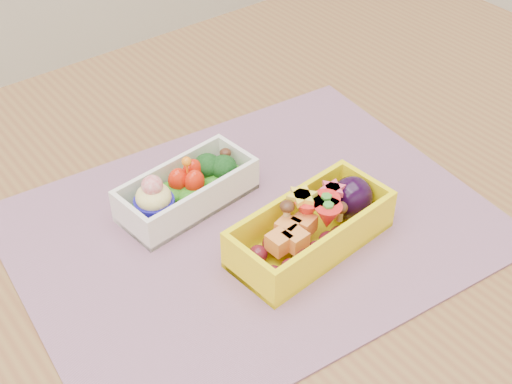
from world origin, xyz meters
TOP-DOWN VIEW (x-y plane):
  - table at (0.00, 0.00)m, footprint 1.20×0.80m
  - placemat at (-0.02, -0.02)m, footprint 0.49×0.39m
  - bento_white at (-0.05, 0.05)m, footprint 0.15×0.08m
  - bento_yellow at (0.01, -0.07)m, footprint 0.17×0.09m

SIDE VIEW (x-z plane):
  - table at x=0.00m, z-range 0.28..1.03m
  - placemat at x=-0.02m, z-range 0.75..0.75m
  - bento_white at x=-0.05m, z-range 0.74..0.80m
  - bento_yellow at x=0.01m, z-range 0.75..0.80m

